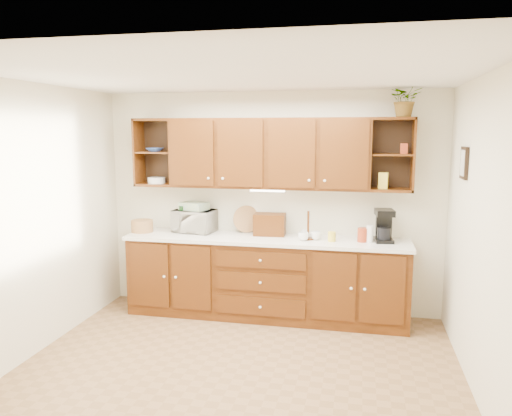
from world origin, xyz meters
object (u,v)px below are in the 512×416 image
at_px(bread_box, 270,224).
at_px(microwave, 194,221).
at_px(coffee_maker, 384,226).
at_px(potted_plant, 406,99).

bearing_deg(bread_box, microwave, 177.66).
height_order(microwave, coffee_maker, coffee_maker).
xyz_separation_m(bread_box, coffee_maker, (1.29, -0.08, 0.05)).
distance_m(bread_box, coffee_maker, 1.29).
xyz_separation_m(coffee_maker, potted_plant, (0.17, 0.04, 1.36)).
relative_size(microwave, potted_plant, 1.30).
relative_size(bread_box, coffee_maker, 1.00).
relative_size(bread_box, potted_plant, 0.97).
bearing_deg(microwave, potted_plant, 6.80).
bearing_deg(potted_plant, microwave, 179.33).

